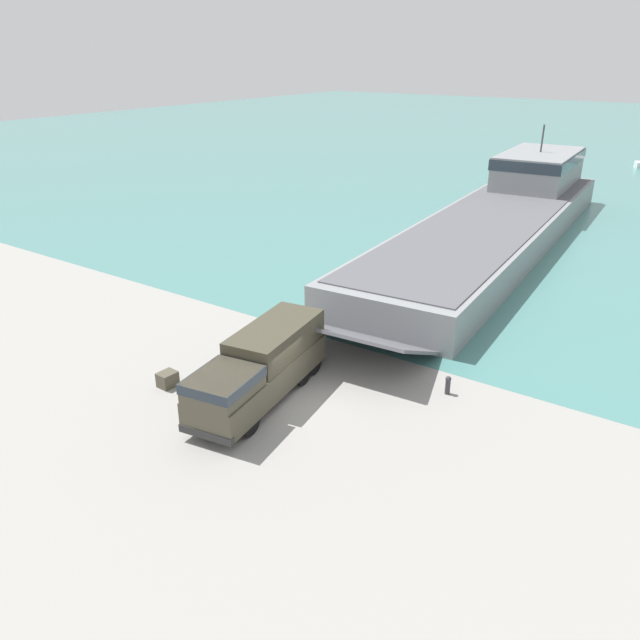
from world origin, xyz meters
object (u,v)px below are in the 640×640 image
military_truck (260,366)px  cargo_crate (168,379)px  mooring_bollard (448,384)px  landing_craft (504,213)px  soldier_on_ramp (233,354)px

military_truck → cargo_crate: (-4.15, -1.54, -1.22)m
mooring_bollard → cargo_crate: 12.42m
military_truck → cargo_crate: bearing=-78.3°
cargo_crate → landing_craft: bearing=83.5°
landing_craft → mooring_bollard: 26.97m
landing_craft → soldier_on_ramp: (-2.10, -29.94, -0.88)m
soldier_on_ramp → cargo_crate: soldier_on_ramp is taller
military_truck → cargo_crate: military_truck is taller
landing_craft → mooring_bollard: bearing=-79.0°
cargo_crate → soldier_on_ramp: bearing=58.0°
landing_craft → soldier_on_ramp: size_ratio=25.90×
soldier_on_ramp → mooring_bollard: 9.81m
military_truck → soldier_on_ramp: military_truck is taller
cargo_crate → military_truck: bearing=20.4°
military_truck → mooring_bollard: size_ratio=9.82×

